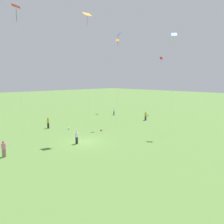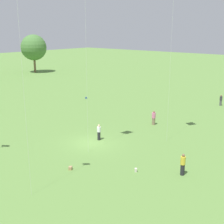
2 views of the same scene
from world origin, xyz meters
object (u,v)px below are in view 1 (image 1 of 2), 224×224
(person_6, at_px, (48,123))
(kite_3, at_px, (16,13))
(person_1, at_px, (77,137))
(kite_1, at_px, (174,40))
(kite_2, at_px, (118,48))
(person_4, at_px, (146,116))
(kite_5, at_px, (119,38))
(person_5, at_px, (4,149))
(kite_0, at_px, (161,62))
(person_2, at_px, (114,111))
(picnic_bag_0, at_px, (101,130))
(picnic_bag_2, at_px, (69,129))
(kite_4, at_px, (87,19))

(person_6, height_order, kite_3, kite_3)
(person_1, distance_m, person_6, 10.90)
(kite_1, distance_m, kite_2, 9.63)
(kite_3, bearing_deg, kite_2, -20.41)
(person_4, bearing_deg, kite_5, -132.04)
(person_5, relative_size, kite_1, 0.12)
(person_4, relative_size, kite_5, 0.09)
(person_4, relative_size, kite_0, 0.13)
(person_5, bearing_deg, person_4, -155.56)
(person_1, bearing_deg, kite_5, -31.44)
(person_1, xyz_separation_m, kite_1, (-13.75, 5.25, 12.98))
(person_2, xyz_separation_m, person_5, (27.53, 11.40, -0.04))
(person_4, distance_m, picnic_bag_0, 12.50)
(kite_1, height_order, kite_2, kite_1)
(kite_3, bearing_deg, kite_1, -45.74)
(picnic_bag_2, bearing_deg, person_4, 166.74)
(kite_4, bearing_deg, kite_5, 89.18)
(picnic_bag_0, bearing_deg, kite_2, -168.12)
(person_5, distance_m, kite_4, 19.21)
(kite_4, bearing_deg, kite_2, 70.35)
(person_6, distance_m, kite_4, 17.87)
(kite_1, xyz_separation_m, kite_5, (-11.50, -22.67, 4.69))
(kite_5, bearing_deg, person_4, 47.79)
(person_2, height_order, kite_0, kite_0)
(kite_0, bearing_deg, person_4, 154.46)
(person_6, bearing_deg, person_4, -171.90)
(person_4, bearing_deg, picnic_bag_2, -31.84)
(kite_1, height_order, picnic_bag_0, kite_1)
(person_6, height_order, picnic_bag_0, person_6)
(person_1, distance_m, kite_2, 17.52)
(person_4, bearing_deg, person_2, -107.13)
(person_4, distance_m, kite_5, 23.02)
(person_4, height_order, kite_1, kite_1)
(kite_5, bearing_deg, kite_3, 2.87)
(kite_1, distance_m, picnic_bag_2, 21.30)
(person_1, distance_m, kite_3, 17.01)
(person_2, height_order, person_5, person_2)
(person_5, relative_size, kite_4, 0.10)
(person_1, bearing_deg, person_4, -54.78)
(person_5, bearing_deg, picnic_bag_0, -154.15)
(kite_4, bearing_deg, person_6, 153.34)
(person_4, xyz_separation_m, kite_4, (16.13, 2.26, 15.27))
(person_6, xyz_separation_m, kite_0, (-28.10, 3.22, 11.33))
(person_4, relative_size, picnic_bag_0, 4.43)
(kite_0, xyz_separation_m, kite_1, (15.99, 12.81, 1.59))
(person_4, xyz_separation_m, kite_1, (5.62, 9.10, 12.95))
(kite_5, xyz_separation_m, picnic_bag_0, (18.35, 14.28, -18.39))
(person_5, relative_size, kite_5, 0.09)
(kite_3, bearing_deg, person_6, 24.85)
(person_4, bearing_deg, kite_4, -10.62)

